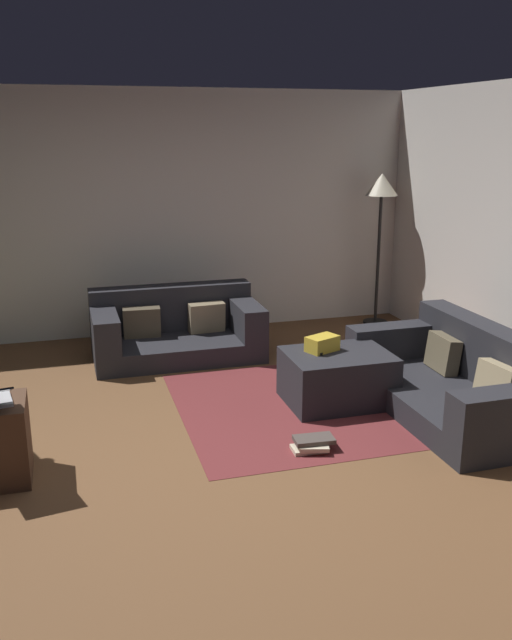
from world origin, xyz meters
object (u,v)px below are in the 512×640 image
Objects in this scene: ottoman at (337,378)px; couch_right at (461,380)px; tv_remote at (318,351)px; gift_box at (322,344)px; book_stack at (312,444)px; couch_left at (175,329)px; corner_lamp at (381,196)px.

couch_right is at bearing -25.35° from ottoman.
tv_remote is at bearing 64.84° from couch_right.
ottoman is (-0.89, 0.42, -0.04)m from couch_right.
gift_box reaches higher than book_stack.
ottoman is at bearing 64.09° from couch_right.
ottoman is 0.94m from book_stack.
ottoman is (1.08, -1.59, -0.05)m from couch_left.
tv_remote reaches higher than book_stack.
couch_left is 1.80m from tv_remote.
corner_lamp reaches higher than couch_right.
couch_left reaches higher than tv_remote.
book_stack is at bearing -123.28° from ottoman.
corner_lamp is at bearing 67.45° from tv_remote.
corner_lamp is (0.46, 2.50, 1.21)m from couch_right.
ottoman is 0.49× the size of corner_lamp.
couch_right is 6.12× the size of book_stack.
couch_left is 0.86× the size of couch_right.
ottoman is 2.74× the size of book_stack.
ottoman reaches higher than book_stack.
gift_box is at bearing 62.26° from couch_right.
couch_right is (1.96, -2.01, -0.01)m from couch_left.
couch_left reaches higher than book_stack.
tv_remote is 2.72m from corner_lamp.
couch_left is 2.81m from couch_right.
couch_left is 1.93× the size of ottoman.
couch_right is 0.98m from ottoman.
corner_lamp reaches higher than book_stack.
book_stack is at bearing -114.92° from gift_box.
tv_remote is 0.09× the size of corner_lamp.
gift_box reaches higher than tv_remote.
tv_remote is 0.98m from book_stack.
couch_right is 2.82m from corner_lamp.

